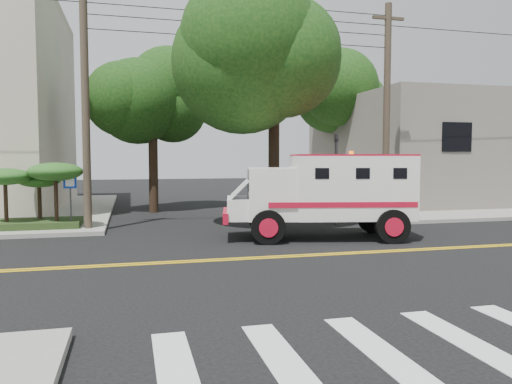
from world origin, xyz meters
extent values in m
plane|color=black|center=(0.00, 0.00, 0.00)|extent=(100.00, 100.00, 0.00)
cube|color=gray|center=(13.50, 13.50, 0.07)|extent=(17.00, 17.00, 0.15)
cube|color=slate|center=(15.00, 14.00, 3.15)|extent=(14.00, 12.00, 6.00)
cylinder|color=#382D23|center=(-5.60, 6.00, 4.50)|extent=(0.28, 0.28, 9.00)
cylinder|color=#382D23|center=(6.30, 6.20, 4.50)|extent=(0.28, 0.28, 9.00)
cylinder|color=black|center=(1.50, 6.50, 3.50)|extent=(0.44, 0.44, 7.00)
sphere|color=black|center=(1.50, 6.50, 7.00)|extent=(5.32, 5.32, 5.32)
sphere|color=black|center=(2.64, 5.74, 7.57)|extent=(4.56, 4.56, 4.56)
cylinder|color=black|center=(-3.00, 12.00, 2.80)|extent=(0.44, 0.44, 5.60)
sphere|color=black|center=(-3.00, 12.00, 5.60)|extent=(3.92, 3.92, 3.92)
sphere|color=black|center=(-2.16, 11.44, 6.02)|extent=(3.36, 3.36, 3.36)
cylinder|color=black|center=(8.50, 16.00, 2.97)|extent=(0.44, 0.44, 5.95)
sphere|color=black|center=(8.50, 16.00, 5.95)|extent=(4.20, 4.20, 4.20)
sphere|color=black|center=(9.40, 15.40, 6.40)|extent=(3.60, 3.60, 3.60)
cylinder|color=#3F3F42|center=(3.80, 5.60, 1.80)|extent=(0.12, 0.12, 3.60)
imported|color=#3F3F42|center=(3.80, 5.60, 3.15)|extent=(0.15, 0.18, 0.90)
cylinder|color=#3F3F42|center=(-6.20, 6.20, 1.00)|extent=(0.06, 0.06, 2.00)
cube|color=#0C33A5|center=(-6.20, 6.14, 1.80)|extent=(0.45, 0.03, 0.45)
cube|color=#1E3314|center=(-7.50, 6.80, 0.27)|extent=(3.20, 2.00, 0.24)
cylinder|color=black|center=(-8.40, 6.50, 1.15)|extent=(0.14, 0.14, 1.52)
ellipsoid|color=#185319|center=(-8.40, 6.50, 2.00)|extent=(1.73, 1.73, 0.60)
cylinder|color=black|center=(-7.40, 7.20, 1.07)|extent=(0.14, 0.14, 1.36)
ellipsoid|color=#185319|center=(-7.40, 7.20, 1.83)|extent=(1.55, 1.55, 0.54)
cylinder|color=black|center=(-6.70, 6.30, 1.23)|extent=(0.14, 0.14, 1.68)
ellipsoid|color=#185319|center=(-6.70, 6.30, 2.17)|extent=(1.91, 1.91, 0.66)
cube|color=white|center=(2.98, 2.46, 1.70)|extent=(4.17, 2.95, 2.05)
cube|color=white|center=(0.40, 2.98, 1.51)|extent=(1.95, 2.41, 1.66)
cube|color=black|center=(-0.34, 3.13, 1.95)|extent=(0.39, 1.63, 0.68)
cube|color=white|center=(-0.60, 3.18, 1.02)|extent=(1.25, 2.08, 0.68)
cube|color=#B80E27|center=(-1.08, 3.28, 0.78)|extent=(0.59, 2.09, 0.34)
cube|color=#B80E27|center=(2.98, 2.46, 2.76)|extent=(4.17, 2.95, 0.06)
cylinder|color=black|center=(-0.01, 1.95, 0.54)|extent=(1.11, 0.52, 1.07)
cylinder|color=black|center=(0.43, 4.09, 0.54)|extent=(1.11, 0.52, 1.07)
cylinder|color=black|center=(3.81, 1.17, 0.54)|extent=(1.11, 0.52, 1.07)
cylinder|color=black|center=(4.25, 3.31, 0.54)|extent=(1.11, 0.52, 1.07)
imported|color=gray|center=(5.50, 5.50, 0.92)|extent=(0.67, 0.63, 1.54)
imported|color=gray|center=(5.66, 6.11, 1.10)|extent=(1.10, 0.97, 1.90)
camera|label=1|loc=(-4.13, -12.75, 2.69)|focal=35.00mm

